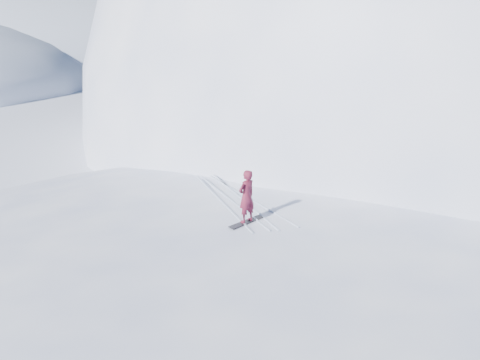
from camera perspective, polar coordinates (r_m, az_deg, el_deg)
The scene contains 8 objects.
ground at distance 13.84m, azimuth 5.18°, elevation -19.21°, with size 400.00×400.00×0.00m, color white.
near_ridge at distance 16.45m, azimuth 5.51°, elevation -12.45°, with size 36.00×28.00×4.80m, color white.
summit_peak at distance 45.18m, azimuth 22.74°, elevation 6.40°, with size 60.00×56.00×56.00m, color white.
peak_shoulder at distance 34.28m, azimuth 11.55°, elevation 3.96°, with size 28.00×24.00×18.00m, color white.
wind_bumps at distance 15.38m, azimuth 0.77°, elevation -14.79°, with size 16.00×14.40×1.00m.
snowboard at distance 15.04m, azimuth 0.79°, elevation -5.13°, with size 1.38×0.26×0.02m, color black.
snowboarder at distance 14.71m, azimuth 0.80°, elevation -2.01°, with size 0.63×0.41×1.73m, color maroon.
board_tracks at distance 16.95m, azimuth -0.57°, elevation -2.28°, with size 2.58×5.92×0.04m.
Camera 1 is at (-3.39, -10.40, 8.48)m, focal length 35.00 mm.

